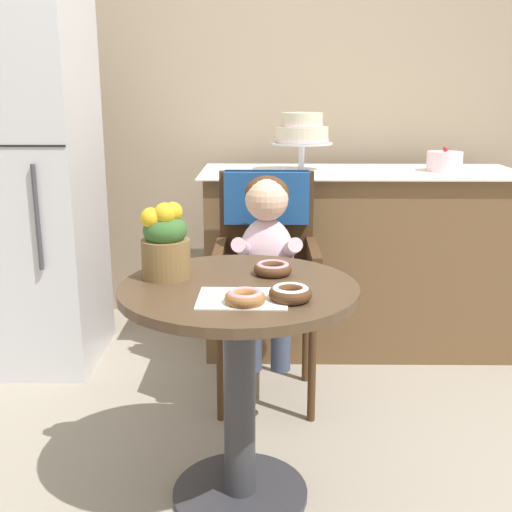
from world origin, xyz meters
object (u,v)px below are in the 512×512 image
at_px(wicker_chair, 266,249).
at_px(donut_mid, 245,297).
at_px(flower_vase, 165,241).
at_px(seated_child, 267,249).
at_px(donut_front, 290,293).
at_px(donut_side, 273,268).
at_px(tiered_cake_stand, 302,133).
at_px(refrigerator, 21,187).
at_px(round_layer_cake, 445,161).
at_px(cafe_table, 239,351).

xyz_separation_m(wicker_chair, donut_mid, (-0.06, -0.94, 0.10)).
height_order(wicker_chair, flower_vase, flower_vase).
bearing_deg(flower_vase, seated_child, 59.56).
distance_m(donut_front, donut_mid, 0.13).
xyz_separation_m(donut_side, flower_vase, (-0.33, -0.04, 0.09)).
bearing_deg(flower_vase, tiered_cake_stand, 68.32).
xyz_separation_m(wicker_chair, tiered_cake_stand, (0.17, 0.53, 0.45)).
distance_m(seated_child, refrigerator, 1.25).
distance_m(flower_vase, round_layer_cake, 1.71).
distance_m(round_layer_cake, refrigerator, 2.02).
bearing_deg(cafe_table, donut_side, 47.27).
height_order(seated_child, donut_mid, seated_child).
bearing_deg(refrigerator, wicker_chair, -16.32).
bearing_deg(flower_vase, cafe_table, -18.58).
xyz_separation_m(cafe_table, donut_mid, (0.02, -0.18, 0.23)).
relative_size(wicker_chair, donut_mid, 8.45).
bearing_deg(donut_mid, wicker_chair, 86.24).
bearing_deg(refrigerator, donut_front, -46.06).
bearing_deg(cafe_table, donut_front, -44.08).
height_order(donut_front, tiered_cake_stand, tiered_cake_stand).
distance_m(wicker_chair, refrigerator, 1.20).
bearing_deg(donut_mid, refrigerator, 130.10).
distance_m(donut_front, donut_side, 0.26).
relative_size(flower_vase, tiered_cake_stand, 0.79).
height_order(donut_side, flower_vase, flower_vase).
bearing_deg(donut_front, round_layer_cake, 60.80).
xyz_separation_m(donut_mid, tiered_cake_stand, (0.23, 1.48, 0.34)).
distance_m(donut_front, round_layer_cake, 1.67).
distance_m(cafe_table, wicker_chair, 0.78).
bearing_deg(seated_child, cafe_table, -98.03).
xyz_separation_m(wicker_chair, round_layer_cake, (0.87, 0.53, 0.31)).
height_order(wicker_chair, round_layer_cake, round_layer_cake).
bearing_deg(donut_front, refrigerator, 133.94).
relative_size(round_layer_cake, refrigerator, 0.10).
xyz_separation_m(tiered_cake_stand, round_layer_cake, (0.70, 0.00, -0.14)).
bearing_deg(wicker_chair, donut_side, -88.30).
xyz_separation_m(seated_child, donut_front, (0.06, -0.76, 0.06)).
bearing_deg(seated_child, tiered_cake_stand, 75.97).
bearing_deg(donut_side, donut_front, -79.99).
bearing_deg(wicker_chair, tiered_cake_stand, 72.32).
bearing_deg(donut_front, tiered_cake_stand, 85.64).
distance_m(tiered_cake_stand, refrigerator, 1.34).
bearing_deg(donut_front, seated_child, 94.70).
distance_m(donut_mid, donut_side, 0.30).
height_order(seated_child, donut_side, seated_child).
distance_m(donut_front, tiered_cake_stand, 1.49).
xyz_separation_m(donut_front, donut_side, (-0.05, 0.26, -0.00)).
bearing_deg(donut_side, cafe_table, -132.73).
xyz_separation_m(cafe_table, seated_child, (0.09, 0.61, 0.17)).
distance_m(cafe_table, refrigerator, 1.56).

